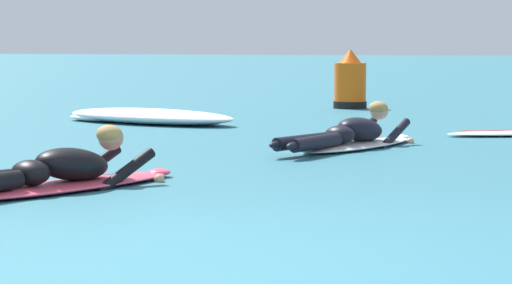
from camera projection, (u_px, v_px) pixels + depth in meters
ground_plane at (412, 121)px, 15.40m from camera, size 120.00×120.00×0.00m
surfer_near at (58, 173)px, 8.38m from camera, size 1.56×2.40×0.55m
surfer_far at (353, 136)px, 11.59m from camera, size 1.42×2.48×0.55m
whitewater_mid_left at (150, 117)px, 15.04m from camera, size 2.95×1.85×0.21m
channel_marker_buoy at (350, 85)px, 18.25m from camera, size 0.57×0.57×1.02m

